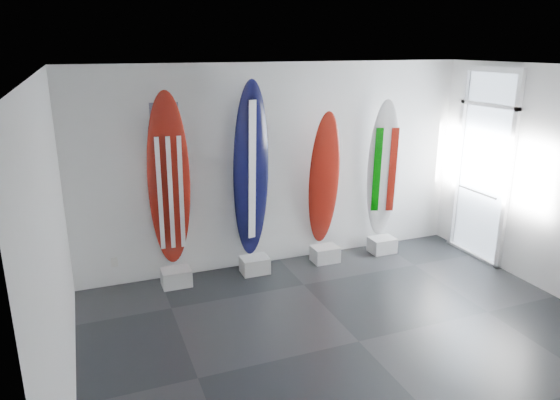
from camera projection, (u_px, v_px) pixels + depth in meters
name	position (u px, v px, depth m)	size (l,w,h in m)	color
floor	(359.00, 341.00, 5.82)	(6.00, 6.00, 0.00)	black
ceiling	(373.00, 69.00, 4.95)	(6.00, 6.00, 0.00)	white
wall_back	(279.00, 166.00, 7.62)	(6.00, 6.00, 0.00)	white
wall_left	(56.00, 257.00, 4.34)	(5.00, 5.00, 0.00)	white
display_block_usa	(176.00, 277.00, 7.15)	(0.40, 0.30, 0.24)	silver
surfboard_usa	(169.00, 182.00, 6.85)	(0.56, 0.08, 2.48)	maroon
display_block_navy	(255.00, 265.00, 7.55)	(0.40, 0.30, 0.24)	silver
surfboard_navy	(251.00, 171.00, 7.24)	(0.58, 0.08, 2.56)	black
display_block_swiss	(325.00, 254.00, 7.95)	(0.40, 0.30, 0.24)	silver
surfboard_swiss	(324.00, 180.00, 7.70)	(0.48, 0.08, 2.11)	maroon
display_block_italy	(382.00, 245.00, 8.31)	(0.40, 0.30, 0.24)	silver
surfboard_italy	(383.00, 170.00, 8.04)	(0.50, 0.08, 2.22)	white
wall_outlet	(114.00, 262.00, 7.08)	(0.09, 0.02, 0.13)	silver
glass_door	(483.00, 168.00, 7.82)	(0.12, 1.16, 2.85)	white
balcony	(540.00, 215.00, 8.55)	(2.80, 2.20, 1.20)	slate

